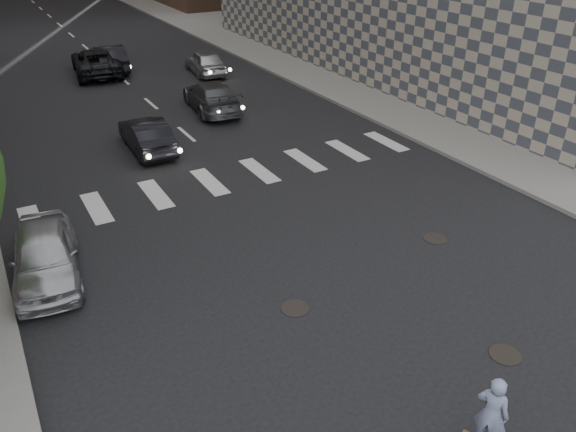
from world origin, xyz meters
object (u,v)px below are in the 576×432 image
traffic_car_c (96,62)px  traffic_car_b (212,96)px  traffic_car_d (205,62)px  skateboarder (492,413)px  traffic_car_e (109,58)px  silver_sedan (45,255)px  traffic_car_a (147,135)px

traffic_car_c → traffic_car_b: bearing=115.6°
traffic_car_b → traffic_car_d: traffic_car_b is taller
skateboarder → traffic_car_b: skateboarder is taller
traffic_car_c → traffic_car_e: traffic_car_e is taller
silver_sedan → traffic_car_b: size_ratio=0.83×
traffic_car_b → traffic_car_a: bearing=46.6°
silver_sedan → traffic_car_c: traffic_car_c is taller
skateboarder → traffic_car_b: bearing=58.1°
silver_sedan → traffic_car_a: 8.93m
silver_sedan → traffic_car_c: (6.02, 20.40, 0.07)m
traffic_car_a → traffic_car_c: 13.04m
traffic_car_c → traffic_car_d: bearing=158.9°
traffic_car_b → skateboarder: bearing=88.2°
skateboarder → traffic_car_c: 30.00m
traffic_car_a → traffic_car_d: (6.63, 10.03, 0.04)m
skateboarder → traffic_car_d: size_ratio=0.41×
skateboarder → traffic_car_a: (-0.95, 17.00, -0.23)m
traffic_car_a → traffic_car_c: traffic_car_c is taller
silver_sedan → traffic_car_c: bearing=81.2°
traffic_car_a → traffic_car_e: traffic_car_e is taller
silver_sedan → traffic_car_e: 21.96m
silver_sedan → traffic_car_e: size_ratio=0.88×
skateboarder → silver_sedan: skateboarder is taller
skateboarder → traffic_car_d: bearing=55.5°
traffic_car_a → skateboarder: bearing=94.7°
traffic_car_d → silver_sedan: bearing=62.1°
traffic_car_a → traffic_car_b: bearing=-139.3°
traffic_car_a → traffic_car_d: bearing=-121.9°
silver_sedan → traffic_car_d: (11.63, 17.43, 0.01)m
skateboarder → traffic_car_c: bearing=67.2°
skateboarder → traffic_car_b: (3.33, 20.48, -0.18)m
traffic_car_d → traffic_car_e: (-4.72, 3.42, 0.06)m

